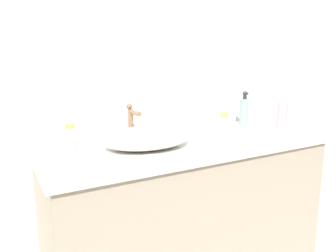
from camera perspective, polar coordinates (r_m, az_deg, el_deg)
name	(u,v)px	position (r m, az deg, el deg)	size (l,w,h in m)	color
bathroom_wall_rear	(163,46)	(1.80, -0.95, 14.33)	(6.00, 0.06, 2.60)	silver
vanity_counter	(186,219)	(1.67, 3.31, -16.51)	(1.39, 0.58, 0.84)	gray
wall_mirror_panel	(158,14)	(1.76, -1.76, 19.68)	(1.22, 0.01, 1.24)	#B2BCC6
sink_basin	(147,138)	(1.37, -3.86, -2.10)	(0.40, 0.29, 0.09)	white
faucet	(132,118)	(1.51, -6.58, 1.37)	(0.03, 0.13, 0.17)	brown
soap_dispenser	(244,111)	(1.87, 13.65, 2.60)	(0.05, 0.05, 0.21)	gray
lotion_bottle	(70,141)	(1.30, -17.27, -2.58)	(0.05, 0.05, 0.13)	silver
perfume_bottle	(224,126)	(1.60, 10.10, 0.00)	(0.07, 0.07, 0.12)	silver
spray_can	(282,114)	(1.86, 19.99, 2.13)	(0.06, 0.06, 0.21)	pink
candle_jar	(200,133)	(1.58, 5.78, -1.28)	(0.05, 0.05, 0.04)	silver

